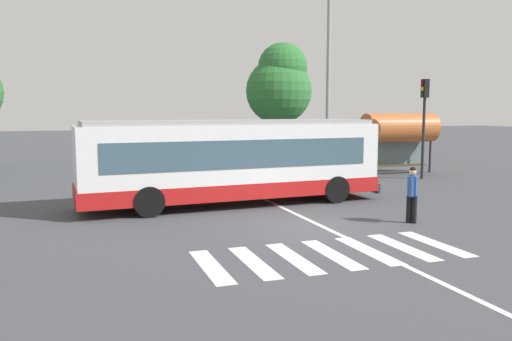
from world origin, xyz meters
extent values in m
plane|color=#424449|center=(0.00, 0.00, 0.00)|extent=(160.00, 160.00, 0.00)
cylinder|color=black|center=(2.51, 5.81, 0.50)|extent=(1.01, 0.35, 1.00)
cylinder|color=black|center=(2.63, 3.47, 0.50)|extent=(1.01, 0.35, 1.00)
cylinder|color=black|center=(-4.37, 5.47, 0.50)|extent=(1.01, 0.35, 1.00)
cylinder|color=black|center=(-4.25, 3.12, 0.50)|extent=(1.01, 0.35, 1.00)
cube|color=white|center=(-1.09, 4.46, 1.62)|extent=(10.88, 3.08, 2.55)
cube|color=red|center=(-1.09, 4.46, 0.62)|extent=(10.99, 3.11, 0.55)
cube|color=#3D5666|center=(-1.09, 4.46, 1.93)|extent=(9.59, 3.07, 0.96)
cube|color=#3D5666|center=(4.29, 4.72, 1.83)|extent=(0.15, 2.24, 1.63)
cube|color=black|center=(4.29, 4.72, 2.72)|extent=(0.16, 1.94, 0.28)
cube|color=#99999E|center=(-1.09, 4.46, 2.98)|extent=(10.44, 2.86, 0.16)
cube|color=#28282B|center=(4.40, 4.73, 0.43)|extent=(0.25, 2.55, 0.36)
cylinder|color=black|center=(3.11, -0.31, 0.42)|extent=(0.16, 0.16, 0.85)
cylinder|color=black|center=(3.22, -0.41, 0.42)|extent=(0.16, 0.16, 0.85)
cube|color=#2D569E|center=(3.16, -0.36, 1.15)|extent=(0.46, 0.47, 0.60)
cylinder|color=#2D569E|center=(3.01, -0.54, 1.12)|extent=(0.10, 0.10, 0.55)
cylinder|color=#2D569E|center=(3.32, -0.18, 1.12)|extent=(0.10, 0.10, 0.55)
sphere|color=tan|center=(3.16, -0.36, 1.56)|extent=(0.22, 0.22, 0.22)
sphere|color=black|center=(3.16, -0.36, 1.63)|extent=(0.19, 0.19, 0.19)
cylinder|color=black|center=(-3.46, 18.05, 0.32)|extent=(0.25, 0.65, 0.64)
cylinder|color=black|center=(-1.79, 17.92, 0.32)|extent=(0.25, 0.65, 0.64)
cylinder|color=black|center=(-3.68, 15.27, 0.32)|extent=(0.25, 0.65, 0.64)
cylinder|color=black|center=(-2.01, 15.14, 0.32)|extent=(0.25, 0.65, 0.64)
cube|color=#38383D|center=(-2.73, 16.60, 0.64)|extent=(2.16, 4.63, 0.52)
cube|color=#3D5666|center=(-2.74, 16.51, 1.12)|extent=(1.76, 2.28, 0.44)
cube|color=#38383D|center=(-2.74, 16.51, 1.30)|extent=(1.68, 2.09, 0.09)
cylinder|color=black|center=(-0.61, 18.10, 0.32)|extent=(0.24, 0.65, 0.64)
cylinder|color=black|center=(1.06, 17.99, 0.32)|extent=(0.24, 0.65, 0.64)
cylinder|color=black|center=(-0.79, 15.31, 0.32)|extent=(0.24, 0.65, 0.64)
cylinder|color=black|center=(0.88, 15.20, 0.32)|extent=(0.24, 0.65, 0.64)
cube|color=#AD1E1E|center=(0.14, 16.65, 0.64)|extent=(2.11, 4.61, 0.52)
cube|color=#3D5666|center=(0.13, 16.56, 1.12)|extent=(1.74, 2.26, 0.44)
cube|color=#AD1E1E|center=(0.13, 16.56, 1.30)|extent=(1.65, 2.08, 0.09)
cylinder|color=black|center=(1.95, 18.02, 0.32)|extent=(0.22, 0.65, 0.64)
cylinder|color=black|center=(3.62, 17.98, 0.32)|extent=(0.22, 0.65, 0.64)
cylinder|color=black|center=(1.87, 15.24, 0.32)|extent=(0.22, 0.65, 0.64)
cylinder|color=black|center=(3.55, 15.19, 0.32)|extent=(0.22, 0.65, 0.64)
cube|color=#196B70|center=(2.75, 16.61, 0.64)|extent=(1.94, 4.55, 0.52)
cube|color=#3D5666|center=(2.74, 16.52, 1.12)|extent=(1.66, 2.20, 0.44)
cube|color=#196B70|center=(2.74, 16.52, 1.30)|extent=(1.58, 2.02, 0.09)
cylinder|color=#28282B|center=(9.85, 8.04, 2.01)|extent=(0.14, 0.14, 4.03)
cube|color=black|center=(9.85, 8.04, 4.48)|extent=(0.28, 0.32, 0.90)
cylinder|color=#410907|center=(9.68, 8.04, 4.75)|extent=(0.04, 0.20, 0.20)
cylinder|color=yellow|center=(9.68, 8.04, 4.45)|extent=(0.04, 0.20, 0.20)
cylinder|color=#093B10|center=(9.68, 8.04, 4.15)|extent=(0.04, 0.20, 0.20)
cylinder|color=#28282B|center=(7.96, 10.23, 1.15)|extent=(0.12, 0.12, 2.30)
cylinder|color=#28282B|center=(12.01, 10.23, 1.15)|extent=(0.12, 0.12, 2.30)
cube|color=slate|center=(9.98, 10.93, 1.26)|extent=(3.88, 0.04, 1.93)
cylinder|color=#BC602D|center=(9.98, 10.23, 2.48)|extent=(4.13, 1.54, 1.54)
cube|color=#4C3823|center=(9.98, 10.23, 0.45)|extent=(3.24, 0.36, 0.08)
cylinder|color=#939399|center=(5.66, 10.19, 5.06)|extent=(0.20, 0.20, 10.13)
cylinder|color=brown|center=(6.97, 20.21, 1.57)|extent=(0.36, 0.36, 3.14)
sphere|color=#2D7033|center=(6.97, 20.21, 4.74)|extent=(4.56, 4.56, 4.56)
sphere|color=#2D7033|center=(7.20, 20.10, 6.33)|extent=(3.42, 3.42, 3.42)
cube|color=silver|center=(-3.67, -2.64, 0.00)|extent=(0.45, 2.64, 0.01)
cube|color=silver|center=(-2.68, -2.64, 0.00)|extent=(0.45, 2.64, 0.01)
cube|color=silver|center=(-1.70, -2.64, 0.00)|extent=(0.45, 2.64, 0.01)
cube|color=silver|center=(-0.71, -2.64, 0.00)|extent=(0.45, 2.64, 0.01)
cube|color=silver|center=(0.28, -2.64, 0.00)|extent=(0.45, 2.64, 0.01)
cube|color=silver|center=(1.26, -2.64, 0.00)|extent=(0.45, 2.64, 0.01)
cube|color=silver|center=(2.25, -2.64, 0.00)|extent=(0.45, 2.64, 0.01)
cube|color=silver|center=(0.39, 2.00, 0.00)|extent=(0.16, 24.00, 0.01)
camera|label=1|loc=(-6.33, -13.33, 3.41)|focal=36.13mm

